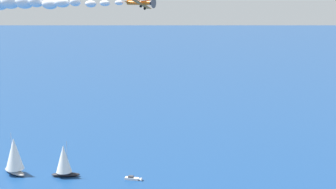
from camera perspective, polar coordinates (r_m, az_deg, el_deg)
The scene contains 5 objects.
sailboat_near_centre at distance 161.79m, azimuth -12.01°, elevation -7.51°, with size 5.64×9.37×11.76m.
motorboat_trailing at distance 157.46m, azimuth -3.95°, elevation -9.72°, with size 3.51×5.67×1.61m.
sailboat_mid_cluster at distance 167.55m, azimuth -17.43°, elevation -6.81°, with size 10.15×9.02×13.73m.
biplane_wingman at distance 108.38m, azimuth -3.11°, elevation 10.66°, with size 6.75×6.93×3.91m.
smoke_trail_wingman at distance 130.52m, azimuth -17.36°, elevation 10.23°, with size 29.30×37.78×5.60m.
Camera 1 is at (111.77, -18.80, 56.75)m, focal length 52.47 mm.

